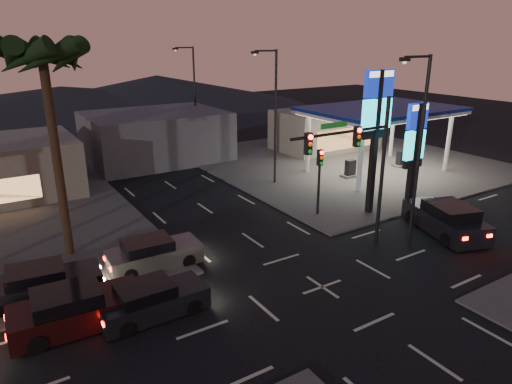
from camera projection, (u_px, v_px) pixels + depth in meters
ground at (322, 287)px, 20.69m from camera, size 140.00×140.00×0.00m
corner_lot_ne at (343, 162)px, 41.59m from camera, size 24.00×24.00×0.12m
gas_station at (381, 112)px, 36.79m from camera, size 12.20×8.20×5.47m
convenience_store at (325, 130)px, 45.99m from camera, size 10.00×6.00×4.00m
pylon_sign_tall at (377, 114)px, 27.36m from camera, size 2.20×0.35×9.00m
pylon_sign_short at (415, 141)px, 28.38m from camera, size 1.60×0.35×7.00m
traffic_signal_mast at (360, 155)px, 22.52m from camera, size 6.10×0.39×8.00m
pedestal_signal at (320, 171)px, 28.14m from camera, size 0.32×0.39×4.30m
streetlight_near at (418, 142)px, 23.11m from camera, size 2.14×0.25×10.00m
streetlight_mid at (273, 110)px, 33.52m from camera, size 2.14×0.25×10.00m
streetlight_far at (193, 92)px, 44.74m from camera, size 2.14×0.25×10.00m
palm_a at (44, 68)px, 20.74m from camera, size 4.41×4.41×10.86m
building_far_mid at (156, 136)px, 41.83m from camera, size 12.00×9.00×4.40m
hill_right at (157, 91)px, 75.55m from camera, size 50.00×50.00×5.00m
hill_center at (62, 100)px, 68.12m from camera, size 60.00×60.00×4.00m
car_lane_a_front at (151, 300)px, 18.40m from camera, size 4.49×1.97×1.45m
car_lane_a_mid at (76, 309)px, 17.62m from camera, size 5.16×2.36×1.65m
car_lane_b_front at (153, 254)px, 22.32m from camera, size 4.71×2.13×1.51m
car_lane_b_mid at (43, 284)px, 19.56m from camera, size 4.85×2.41×1.53m
suv_station at (446, 219)px, 26.22m from camera, size 3.87×5.86×1.82m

